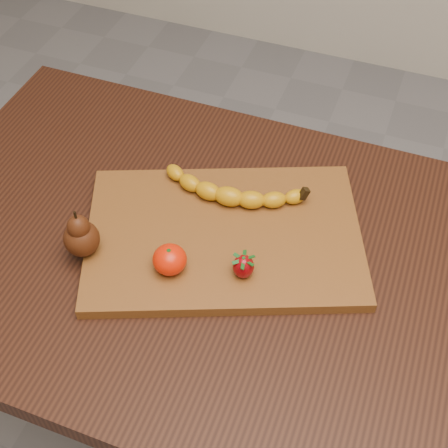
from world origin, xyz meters
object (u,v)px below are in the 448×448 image
(pear, at_px, (80,232))
(mandarin, at_px, (170,260))
(cutting_board, at_px, (224,236))
(table, at_px, (194,278))

(pear, distance_m, mandarin, 0.15)
(cutting_board, relative_size, pear, 5.03)
(table, xyz_separation_m, cutting_board, (0.05, 0.03, 0.11))
(cutting_board, xyz_separation_m, pear, (-0.20, -0.11, 0.05))
(table, height_order, cutting_board, cutting_board)
(mandarin, bearing_deg, cutting_board, 62.37)
(cutting_board, bearing_deg, table, -172.56)
(table, relative_size, pear, 11.17)
(pear, height_order, mandarin, pear)
(mandarin, bearing_deg, table, 85.69)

